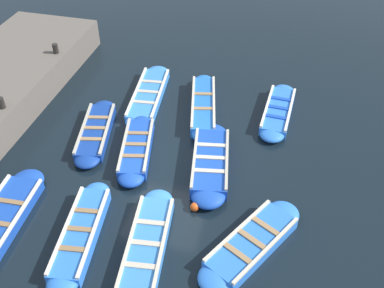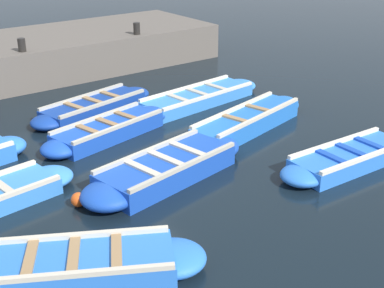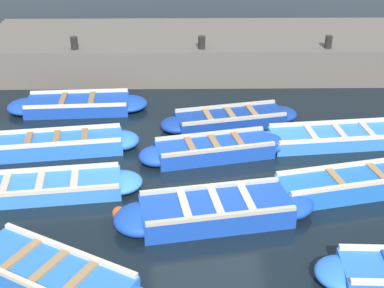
# 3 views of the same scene
# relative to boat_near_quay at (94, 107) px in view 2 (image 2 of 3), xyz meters

# --- Properties ---
(ground_plane) EXTENTS (120.00, 120.00, 0.00)m
(ground_plane) POSITION_rel_boat_near_quay_xyz_m (-2.46, 0.61, -0.16)
(ground_plane) COLOR black
(boat_near_quay) EXTENTS (1.49, 3.49, 0.37)m
(boat_near_quay) POSITION_rel_boat_near_quay_xyz_m (0.00, 0.00, 0.00)
(boat_near_quay) COLOR navy
(boat_near_quay) RESTS_ON ground
(boat_outer_right) EXTENTS (0.97, 3.37, 0.37)m
(boat_outer_right) POSITION_rel_boat_near_quay_xyz_m (-5.53, -2.53, 0.00)
(boat_outer_right) COLOR blue
(boat_outer_right) RESTS_ON ground
(boat_inner_gap) EXTENTS (2.47, 3.50, 0.39)m
(boat_inner_gap) POSITION_rel_boat_near_quay_xyz_m (-5.47, 3.13, 0.01)
(boat_inner_gap) COLOR blue
(boat_inner_gap) RESTS_ON ground
(boat_outer_left) EXTENTS (1.53, 3.86, 0.45)m
(boat_outer_left) POSITION_rel_boat_near_quay_xyz_m (-3.02, -2.17, 0.04)
(boat_outer_left) COLOR blue
(boat_outer_left) RESTS_ON ground
(boat_mid_row) EXTENTS (1.45, 3.37, 0.39)m
(boat_mid_row) POSITION_rel_boat_near_quay_xyz_m (-1.55, 0.46, 0.01)
(boat_mid_row) COLOR #1947B7
(boat_mid_row) RESTS_ON ground
(boat_tucked) EXTENTS (1.28, 4.04, 0.35)m
(boat_tucked) POSITION_rel_boat_near_quay_xyz_m (-0.98, -2.39, -0.01)
(boat_tucked) COLOR #3884E0
(boat_tucked) RESTS_ON ground
(boat_end_of_row) EXTENTS (1.54, 3.71, 0.45)m
(boat_end_of_row) POSITION_rel_boat_near_quay_xyz_m (-3.87, 0.55, 0.04)
(boat_end_of_row) COLOR #1947B7
(boat_end_of_row) RESTS_ON ground
(quay_wall) EXTENTS (3.60, 12.79, 1.06)m
(quay_wall) POSITION_rel_boat_near_quay_xyz_m (4.13, 0.61, 0.37)
(quay_wall) COLOR #605951
(quay_wall) RESTS_ON ground
(bollard_north) EXTENTS (0.20, 0.20, 0.35)m
(bollard_north) POSITION_rel_boat_near_quay_xyz_m (2.68, -2.90, 1.08)
(bollard_north) COLOR black
(bollard_north) RESTS_ON quay_wall
(bollard_mid_north) EXTENTS (0.20, 0.20, 0.35)m
(bollard_mid_north) POSITION_rel_boat_near_quay_xyz_m (2.68, 0.61, 1.08)
(bollard_mid_north) COLOR black
(bollard_mid_north) RESTS_ON quay_wall
(buoy_orange_near) EXTENTS (0.24, 0.24, 0.24)m
(buoy_orange_near) POSITION_rel_boat_near_quay_xyz_m (-3.82, 2.27, -0.03)
(buoy_orange_near) COLOR #E05119
(buoy_orange_near) RESTS_ON ground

